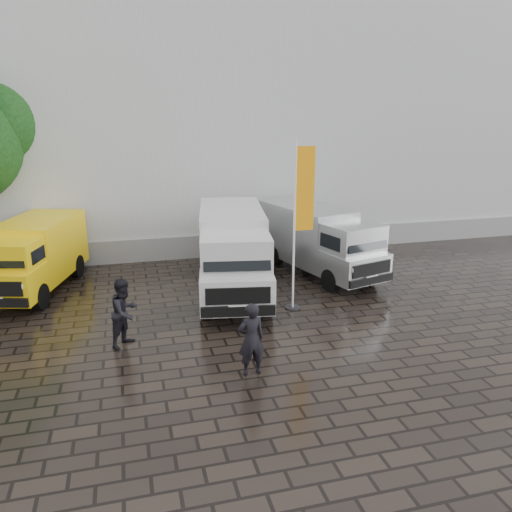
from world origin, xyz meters
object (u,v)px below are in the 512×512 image
Objects in this scene: wheelie_bin at (358,238)px; flagpole at (300,216)px; van_white at (233,254)px; van_yellow at (32,258)px; person_front at (251,339)px; van_silver at (319,242)px; person_tent at (125,312)px.

flagpole is at bearing -118.33° from wheelie_bin.
van_white is 1.22× the size of flagpole.
van_yellow reaches higher than person_front.
flagpole reaches higher than person_front.
van_white reaches higher than van_yellow.
van_silver is at bearing -128.68° from person_front.
van_silver is (10.60, -0.68, 0.05)m from van_yellow.
van_white is 5.01m from person_tent.
flagpole is 5.08m from person_front.
person_front is 3.83m from person_tent.
person_tent is (-5.50, -1.37, -2.12)m from flagpole.
van_white is 6.43× the size of wheelie_bin.
van_white reaches higher than wheelie_bin.
flagpole is at bearing -8.86° from van_yellow.
van_white is 3.57× the size of person_front.
person_tent is at bearing -128.83° from van_white.
wheelie_bin is 12.69m from person_front.
van_yellow reaches higher than wheelie_bin.
flagpole is at bearing -129.67° from person_front.
van_white is at bearing 132.46° from flagpole.
van_white is at bearing -103.69° from person_front.
flagpole is (1.77, -1.93, 1.63)m from van_white.
person_tent is (-2.94, 2.45, 0.03)m from person_front.
van_silver is 8.80m from person_tent.
van_white is (6.84, -1.97, 0.20)m from van_yellow.
person_front reaches higher than wheelie_bin.
van_yellow is 7.12m from van_white.
wheelie_bin is at bearing 27.86° from van_silver.
person_tent is (-3.73, -3.30, -0.48)m from van_white.
van_yellow is 2.81× the size of person_tent.
van_silver is at bearing 58.34° from flagpole.
flagpole is 2.93× the size of person_front.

